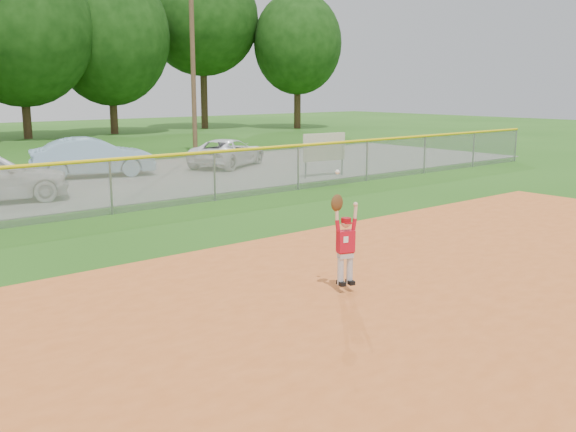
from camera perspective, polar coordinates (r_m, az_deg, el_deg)
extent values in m
plane|color=#235513|center=(10.17, 9.00, -8.37)|extent=(120.00, 120.00, 0.00)
cube|color=gray|center=(23.67, -21.38, 2.35)|extent=(44.00, 10.00, 0.03)
imported|color=#82A9C2|center=(25.75, -16.96, 5.03)|extent=(4.80, 2.70, 1.50)
imported|color=white|center=(28.04, -5.36, 5.64)|extent=(4.70, 3.79, 1.19)
cylinder|color=gray|center=(24.23, 1.58, 4.81)|extent=(0.06, 0.06, 1.27)
cylinder|color=gray|center=(25.19, 4.83, 5.02)|extent=(0.06, 0.06, 1.27)
cube|color=beige|center=(24.65, 3.25, 6.14)|extent=(1.89, 0.32, 1.06)
cube|color=gray|center=(18.01, -15.47, 2.48)|extent=(40.00, 0.03, 1.50)
cylinder|color=yellow|center=(17.92, -15.59, 4.85)|extent=(40.00, 0.10, 0.10)
cylinder|color=gray|center=(18.01, -15.47, 2.48)|extent=(0.06, 0.06, 1.50)
cylinder|color=gray|center=(19.59, -6.55, 3.51)|extent=(0.06, 0.06, 1.50)
cylinder|color=gray|center=(21.57, 0.90, 4.30)|extent=(0.06, 0.06, 1.50)
cylinder|color=gray|center=(23.86, 7.03, 4.90)|extent=(0.06, 0.06, 1.50)
cylinder|color=gray|center=(26.36, 12.04, 5.35)|extent=(0.06, 0.06, 1.50)
cylinder|color=gray|center=(29.04, 16.17, 5.68)|extent=(0.06, 0.06, 1.50)
cylinder|color=gray|center=(31.84, 19.58, 5.94)|extent=(0.06, 0.06, 1.50)
cylinder|color=#4C3823|center=(33.13, -8.45, 13.15)|extent=(0.24, 0.24, 9.00)
cylinder|color=#422D1C|center=(46.82, -22.30, 9.37)|extent=(0.56, 0.56, 4.89)
ellipsoid|color=#193F0F|center=(46.97, -22.75, 15.19)|extent=(9.41, 9.41, 10.28)
cylinder|color=#422D1C|center=(49.80, -15.29, 9.82)|extent=(0.56, 0.56, 4.78)
ellipsoid|color=#193F0F|center=(49.92, -15.58, 15.18)|extent=(8.62, 8.62, 10.06)
cylinder|color=#422D1C|center=(54.65, -7.47, 10.86)|extent=(0.56, 0.56, 5.99)
ellipsoid|color=#193F0F|center=(54.92, -7.64, 16.97)|extent=(9.18, 9.18, 9.14)
cylinder|color=#422D1C|center=(54.41, 0.84, 10.27)|extent=(0.56, 0.56, 4.69)
ellipsoid|color=#193F0F|center=(54.52, 0.85, 15.10)|extent=(7.23, 7.23, 8.32)
cylinder|color=silver|center=(10.76, 4.69, -4.90)|extent=(0.13, 0.13, 0.48)
cylinder|color=silver|center=(10.83, 5.50, -4.79)|extent=(0.13, 0.13, 0.48)
cube|color=black|center=(10.79, 4.74, -5.98)|extent=(0.15, 0.21, 0.07)
cube|color=black|center=(10.87, 5.55, -5.87)|extent=(0.15, 0.21, 0.07)
cube|color=silver|center=(10.72, 5.12, -3.48)|extent=(0.28, 0.20, 0.10)
cube|color=maroon|center=(10.71, 5.13, -3.18)|extent=(0.29, 0.21, 0.04)
cube|color=red|center=(10.67, 5.15, -2.24)|extent=(0.32, 0.23, 0.36)
cube|color=white|center=(10.57, 5.17, -2.10)|extent=(0.08, 0.03, 0.10)
sphere|color=beige|center=(10.60, 5.18, -0.61)|extent=(0.20, 0.20, 0.16)
cylinder|color=maroon|center=(10.59, 5.18, -0.36)|extent=(0.21, 0.21, 0.08)
cube|color=maroon|center=(10.52, 5.39, -0.63)|extent=(0.15, 0.13, 0.02)
cylinder|color=red|center=(10.54, 4.44, -0.86)|extent=(0.11, 0.09, 0.20)
cylinder|color=beige|center=(10.49, 4.36, 0.20)|extent=(0.08, 0.08, 0.21)
ellipsoid|color=#4C2D14|center=(10.45, 4.38, 1.17)|extent=(0.27, 0.18, 0.28)
sphere|color=white|center=(10.38, 4.42, 3.93)|extent=(0.09, 0.09, 0.07)
cylinder|color=red|center=(10.67, 5.90, -0.72)|extent=(0.11, 0.09, 0.20)
cylinder|color=beige|center=(10.64, 6.01, 0.34)|extent=(0.08, 0.08, 0.21)
sphere|color=beige|center=(10.62, 6.03, 1.04)|extent=(0.10, 0.10, 0.08)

